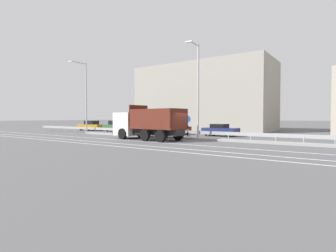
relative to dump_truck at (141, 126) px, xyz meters
name	(u,v)px	position (x,y,z in m)	size (l,w,h in m)	color
ground_plane	(180,141)	(4.44, 0.21, -1.30)	(320.00, 320.00, 0.00)	#565659
lane_strip_0	(136,141)	(1.09, -1.89, -1.30)	(56.59, 0.16, 0.01)	silver
lane_strip_1	(115,143)	(1.09, -4.39, -1.30)	(56.59, 0.16, 0.01)	silver
lane_strip_2	(101,145)	(1.09, -5.89, -1.30)	(56.59, 0.16, 0.01)	silver
median_island	(194,138)	(4.44, 2.63, -1.21)	(31.13, 1.10, 0.18)	gray
median_guardrail	(199,133)	(4.44, 3.59, -0.73)	(56.59, 0.09, 0.78)	#9EA0A5
dump_truck	(141,126)	(0.00, 0.00, 0.00)	(7.81, 3.27, 3.30)	silver
median_road_sign	(188,126)	(3.76, 2.63, -0.08)	(0.73, 0.16, 2.33)	white
street_lamp_0	(85,94)	(-11.76, 2.53, 3.83)	(0.71, 2.52, 9.22)	#ADADB2
street_lamp_1	(197,87)	(4.94, 2.41, 3.65)	(0.71, 2.10, 8.96)	#ADADB2
parked_car_0	(91,126)	(-17.29, 7.87, -0.52)	(4.62, 1.99, 1.59)	#B27A14
parked_car_1	(117,126)	(-11.74, 8.20, -0.50)	(4.65, 1.90, 1.63)	#335B33
parked_car_2	(143,127)	(-6.78, 8.32, -0.52)	(4.21, 2.10, 1.57)	navy
parked_car_3	(173,128)	(-1.42, 7.79, -0.55)	(4.40, 2.11, 1.49)	maroon
parked_car_4	(220,130)	(4.74, 8.11, -0.60)	(3.92, 2.03, 1.38)	navy
background_building_0	(203,98)	(-4.04, 20.97, 4.16)	(22.66, 9.91, 10.92)	gray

